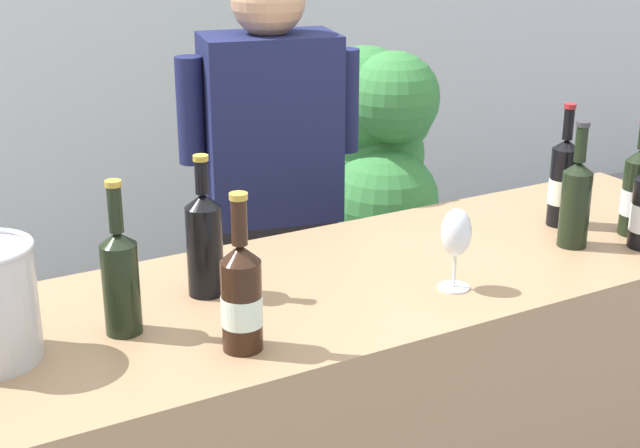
% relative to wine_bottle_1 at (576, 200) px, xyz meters
% --- Properties ---
extents(wine_bottle_1, '(0.08, 0.08, 0.33)m').
position_rel_wine_bottle_1_xyz_m(wine_bottle_1, '(0.00, 0.00, 0.00)').
color(wine_bottle_1, black).
rests_on(wine_bottle_1, counter).
extents(wine_bottle_2, '(0.08, 0.08, 0.32)m').
position_rel_wine_bottle_1_xyz_m(wine_bottle_2, '(-0.93, 0.18, 0.00)').
color(wine_bottle_2, black).
rests_on(wine_bottle_2, counter).
extents(wine_bottle_3, '(0.08, 0.08, 0.34)m').
position_rel_wine_bottle_1_xyz_m(wine_bottle_3, '(0.08, 0.13, -0.00)').
color(wine_bottle_3, black).
rests_on(wine_bottle_3, counter).
extents(wine_bottle_4, '(0.08, 0.08, 0.33)m').
position_rel_wine_bottle_1_xyz_m(wine_bottle_4, '(-0.98, -0.10, -0.01)').
color(wine_bottle_4, black).
rests_on(wine_bottle_4, counter).
extents(wine_bottle_5, '(0.08, 0.08, 0.32)m').
position_rel_wine_bottle_1_xyz_m(wine_bottle_5, '(0.20, -0.02, -0.01)').
color(wine_bottle_5, black).
rests_on(wine_bottle_5, counter).
extents(wine_bottle_6, '(0.08, 0.08, 0.33)m').
position_rel_wine_bottle_1_xyz_m(wine_bottle_6, '(-1.16, 0.09, -0.00)').
color(wine_bottle_6, black).
rests_on(wine_bottle_6, counter).
extents(wine_glass, '(0.07, 0.07, 0.19)m').
position_rel_wine_bottle_1_xyz_m(wine_glass, '(-0.43, -0.07, 0.00)').
color(wine_glass, silver).
rests_on(wine_glass, counter).
extents(person_server, '(0.54, 0.32, 1.63)m').
position_rel_wine_bottle_1_xyz_m(person_server, '(-0.45, 0.82, -0.28)').
color(person_server, black).
rests_on(person_server, ground_plane).
extents(potted_shrub, '(0.57, 0.68, 1.22)m').
position_rel_wine_bottle_1_xyz_m(potted_shrub, '(0.42, 1.54, -0.28)').
color(potted_shrub, brown).
rests_on(potted_shrub, ground_plane).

